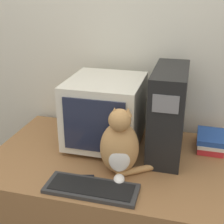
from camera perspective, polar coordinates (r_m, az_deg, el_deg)
wall_back at (r=1.95m, az=3.75°, el=13.02°), size 7.00×0.05×2.50m
desk at (r=1.90m, az=0.12°, el=-17.36°), size 1.32×0.82×0.70m
crt_monitor at (r=1.75m, az=-1.22°, el=0.10°), size 0.40×0.43×0.39m
computer_tower at (r=1.68m, az=10.23°, el=0.00°), size 0.17×0.45×0.47m
keyboard at (r=1.45m, az=-3.78°, el=-13.77°), size 0.42×0.16×0.02m
cat at (r=1.50m, az=1.46°, el=-6.26°), size 0.29×0.24×0.35m
book_stack at (r=1.85m, az=17.58°, el=-5.13°), size 0.15×0.21×0.09m
pen at (r=1.55m, az=-5.79°, el=-11.49°), size 0.13×0.04×0.01m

